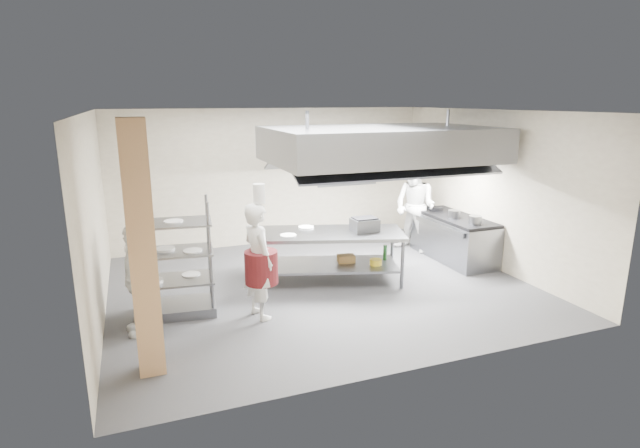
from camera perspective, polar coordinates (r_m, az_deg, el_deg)
name	(u,v)px	position (r m, az deg, el deg)	size (l,w,h in m)	color
floor	(321,286)	(8.82, 0.12, -7.10)	(7.00, 7.00, 0.00)	#2A2A2C
ceiling	(321,111)	(8.22, 0.14, 12.78)	(7.00, 7.00, 0.00)	silver
wall_back	(273,177)	(11.20, -5.37, 5.36)	(7.00, 7.00, 0.00)	#AEA28A
wall_left	(94,220)	(7.89, -24.38, 0.46)	(6.00, 6.00, 0.00)	#AEA28A
wall_right	(491,189)	(10.16, 18.96, 3.76)	(6.00, 6.00, 0.00)	#AEA28A
column	(142,252)	(6.02, -19.63, -3.02)	(0.30, 0.30, 3.00)	tan
exhaust_hood	(381,144)	(9.15, 6.95, 9.05)	(4.00, 2.50, 0.60)	gray
hood_strip_a	(334,164)	(8.81, 1.65, 6.86)	(1.60, 0.12, 0.04)	white
hood_strip_b	(423,160)	(9.63, 11.68, 7.20)	(1.60, 0.12, 0.04)	white
wall_shelf	(350,174)	(11.66, 3.45, 5.74)	(1.50, 0.28, 0.04)	gray
island	(331,256)	(8.93, 1.21, -3.73)	(2.56, 1.07, 0.91)	gray
island_worktop	(331,234)	(8.81, 1.22, -1.10)	(2.56, 1.07, 0.06)	gray
island_undershelf	(330,265)	(8.98, 1.20, -4.67)	(2.36, 0.96, 0.04)	slate
pass_rack	(173,258)	(7.77, -16.48, -3.76)	(1.18, 0.69, 1.77)	slate
cooking_range	(453,239)	(10.52, 15.00, -1.66)	(0.80, 2.00, 0.84)	slate
range_top	(455,217)	(10.41, 15.16, 0.73)	(0.78, 1.96, 0.06)	black
chef_head	(258,261)	(7.40, -7.07, -4.21)	(0.64, 0.42, 1.75)	white
chef_line	(415,207)	(10.73, 10.80, 1.97)	(0.95, 0.74, 1.96)	silver
chef_plating	(137,279)	(7.33, -20.22, -5.95)	(0.92, 0.38, 1.57)	silver
griddle	(365,225)	(8.88, 5.12, -0.10)	(0.45, 0.35, 0.22)	slate
wicker_basket	(346,259)	(9.05, 3.00, -3.96)	(0.31, 0.21, 0.13)	olive
stockpot	(454,214)	(10.20, 15.07, 1.10)	(0.23, 0.23, 0.16)	gray
plate_stack	(174,278)	(7.87, -16.32, -5.96)	(0.28, 0.28, 0.05)	white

